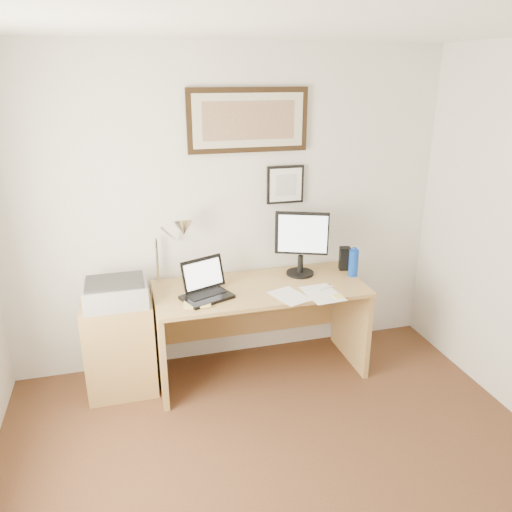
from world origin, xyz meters
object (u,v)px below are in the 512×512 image
object	(u,v)px
laptop	(206,288)
side_cabinet	(120,346)
water_bottle	(353,263)
desk	(257,309)
lcd_monitor	(302,241)
book	(184,300)
printer	(116,292)

from	to	relation	value
laptop	side_cabinet	bearing A→B (deg)	170.53
water_bottle	laptop	xyz separation A→B (m)	(-1.20, -0.07, -0.05)
side_cabinet	desk	xyz separation A→B (m)	(1.07, 0.04, 0.15)
desk	lcd_monitor	distance (m)	0.65
side_cabinet	water_bottle	size ratio (longest dim) A/B	3.35
book	side_cabinet	bearing A→B (deg)	160.48
side_cabinet	laptop	distance (m)	0.79
water_bottle	desk	distance (m)	0.85
side_cabinet	printer	bearing A→B (deg)	-71.87
desk	lcd_monitor	xyz separation A→B (m)	(0.38, 0.06, 0.53)
water_bottle	laptop	size ratio (longest dim) A/B	0.53
printer	lcd_monitor	bearing A→B (deg)	5.01
water_bottle	side_cabinet	bearing A→B (deg)	178.92
water_bottle	desk	xyz separation A→B (m)	(-0.78, 0.07, -0.34)
water_bottle	lcd_monitor	xyz separation A→B (m)	(-0.40, 0.13, 0.18)
desk	lcd_monitor	world-z (taller)	lcd_monitor
water_bottle	printer	distance (m)	1.84
book	desk	distance (m)	0.68
side_cabinet	laptop	bearing A→B (deg)	-9.47
book	desk	world-z (taller)	book
book	lcd_monitor	distance (m)	1.05
side_cabinet	lcd_monitor	distance (m)	1.60
water_bottle	book	world-z (taller)	water_bottle
book	laptop	bearing A→B (deg)	20.09
book	desk	xyz separation A→B (m)	(0.60, 0.20, -0.25)
lcd_monitor	laptop	bearing A→B (deg)	-165.96
desk	laptop	size ratio (longest dim) A/B	3.92
side_cabinet	book	xyz separation A→B (m)	(0.47, -0.17, 0.39)
printer	side_cabinet	bearing A→B (deg)	108.13
side_cabinet	printer	size ratio (longest dim) A/B	1.66
side_cabinet	printer	xyz separation A→B (m)	(0.01, -0.03, 0.45)
lcd_monitor	desk	bearing A→B (deg)	-171.01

